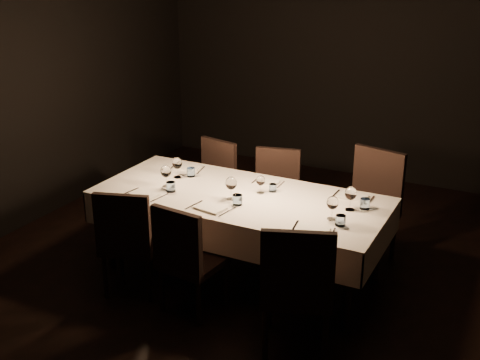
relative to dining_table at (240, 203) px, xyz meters
The scene contains 14 objects.
room 0.81m from the dining_table, ahead, with size 5.01×6.01×3.01m.
dining_table is the anchor object (origin of this frame).
chair_near_left 1.00m from the dining_table, 132.50° to the right, with size 0.57×0.57×0.95m.
place_setting_near_left 0.72m from the dining_table, 162.04° to the right, with size 0.37×0.42×0.20m.
chair_near_center 0.78m from the dining_table, 96.15° to the right, with size 0.49×0.49×0.94m.
place_setting_near_center 0.27m from the dining_table, 94.31° to the right, with size 0.38×0.42×0.20m.
chair_near_right 1.23m from the dining_table, 44.14° to the right, with size 0.64×0.64×1.03m.
place_setting_near_right 0.91m from the dining_table, 13.95° to the right, with size 0.36×0.41×0.20m.
chair_far_left 1.05m from the dining_table, 133.11° to the left, with size 0.53×0.53×0.93m.
place_setting_far_left 0.75m from the dining_table, 162.90° to the left, with size 0.37×0.41×0.19m.
chair_far_center 0.81m from the dining_table, 90.70° to the left, with size 0.53×0.53×0.92m.
place_setting_far_center 0.29m from the dining_table, 56.65° to the left, with size 0.29×0.39×0.16m.
chair_far_right 1.24m from the dining_table, 41.17° to the left, with size 0.61×0.61×1.05m.
place_setting_far_right 0.98m from the dining_table, 12.93° to the left, with size 0.36×0.42×0.20m.
Camera 1 is at (2.18, -4.27, 2.72)m, focal length 45.00 mm.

